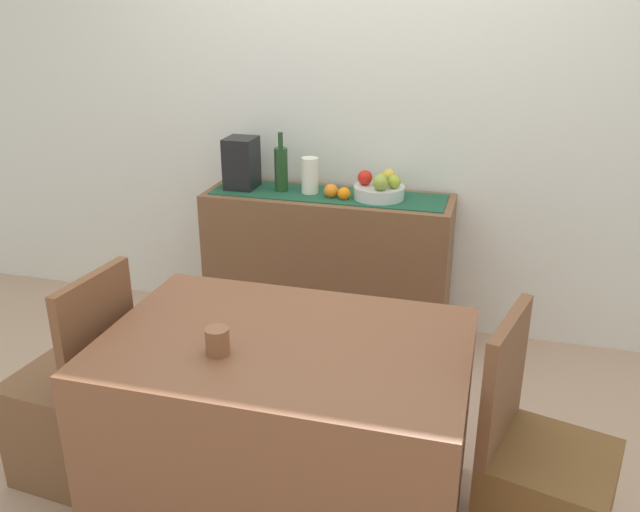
% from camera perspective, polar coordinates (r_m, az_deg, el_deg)
% --- Properties ---
extents(ground_plane, '(6.40, 6.40, 0.02)m').
position_cam_1_polar(ground_plane, '(3.13, -0.82, -14.73)').
color(ground_plane, tan).
rests_on(ground_plane, ground).
extents(room_wall_rear, '(6.40, 0.06, 2.70)m').
position_cam_1_polar(room_wall_rear, '(3.70, 4.29, 13.90)').
color(room_wall_rear, silver).
rests_on(room_wall_rear, ground).
extents(sideboard_console, '(1.34, 0.42, 0.83)m').
position_cam_1_polar(sideboard_console, '(3.74, 0.65, -0.88)').
color(sideboard_console, brown).
rests_on(sideboard_console, ground).
extents(table_runner, '(1.26, 0.32, 0.01)m').
position_cam_1_polar(table_runner, '(3.60, 0.68, 5.25)').
color(table_runner, '#1C4C34').
rests_on(table_runner, sideboard_console).
extents(fruit_bowl, '(0.27, 0.27, 0.06)m').
position_cam_1_polar(fruit_bowl, '(3.53, 5.04, 5.45)').
color(fruit_bowl, silver).
rests_on(fruit_bowl, table_runner).
extents(apple_center, '(0.08, 0.08, 0.08)m').
position_cam_1_polar(apple_center, '(3.43, 5.13, 6.22)').
color(apple_center, '#8CA23E').
rests_on(apple_center, fruit_bowl).
extents(apple_front, '(0.08, 0.08, 0.08)m').
position_cam_1_polar(apple_front, '(3.53, 3.85, 6.68)').
color(apple_front, red).
rests_on(apple_front, fruit_bowl).
extents(apple_left, '(0.07, 0.07, 0.07)m').
position_cam_1_polar(apple_left, '(3.48, 6.34, 6.31)').
color(apple_left, '#99AC2E').
rests_on(apple_left, fruit_bowl).
extents(apple_rear, '(0.08, 0.08, 0.08)m').
position_cam_1_polar(apple_rear, '(3.57, 5.85, 6.79)').
color(apple_rear, gold).
rests_on(apple_rear, fruit_bowl).
extents(apple_upper, '(0.07, 0.07, 0.07)m').
position_cam_1_polar(apple_upper, '(3.52, 5.20, 6.49)').
color(apple_upper, '#95A73A').
rests_on(apple_upper, fruit_bowl).
extents(wine_bottle, '(0.07, 0.07, 0.32)m').
position_cam_1_polar(wine_bottle, '(3.64, -3.33, 7.43)').
color(wine_bottle, '#1E3F1E').
rests_on(wine_bottle, sideboard_console).
extents(coffee_maker, '(0.16, 0.18, 0.28)m').
position_cam_1_polar(coffee_maker, '(3.71, -6.70, 7.83)').
color(coffee_maker, black).
rests_on(coffee_maker, sideboard_console).
extents(ceramic_vase, '(0.09, 0.09, 0.20)m').
position_cam_1_polar(ceramic_vase, '(3.60, -0.87, 6.83)').
color(ceramic_vase, silver).
rests_on(ceramic_vase, sideboard_console).
extents(orange_loose_end, '(0.08, 0.08, 0.08)m').
position_cam_1_polar(orange_loose_end, '(3.54, 0.95, 5.56)').
color(orange_loose_end, orange).
rests_on(orange_loose_end, sideboard_console).
extents(orange_loose_mid, '(0.07, 0.07, 0.07)m').
position_cam_1_polar(orange_loose_mid, '(3.50, 2.05, 5.32)').
color(orange_loose_mid, orange).
rests_on(orange_loose_mid, sideboard_console).
extents(dining_table, '(1.25, 0.84, 0.74)m').
position_cam_1_polar(dining_table, '(2.51, -2.82, -14.51)').
color(dining_table, brown).
rests_on(dining_table, ground).
extents(coffee_cup, '(0.08, 0.08, 0.09)m').
position_cam_1_polar(coffee_cup, '(2.23, -8.72, -7.17)').
color(coffee_cup, brown).
rests_on(coffee_cup, dining_table).
extents(chair_near_window, '(0.44, 0.44, 0.90)m').
position_cam_1_polar(chair_near_window, '(2.93, -20.05, -12.61)').
color(chair_near_window, brown).
rests_on(chair_near_window, ground).
extents(chair_by_corner, '(0.49, 0.49, 0.90)m').
position_cam_1_polar(chair_by_corner, '(2.50, 18.22, -18.91)').
color(chair_by_corner, brown).
rests_on(chair_by_corner, ground).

